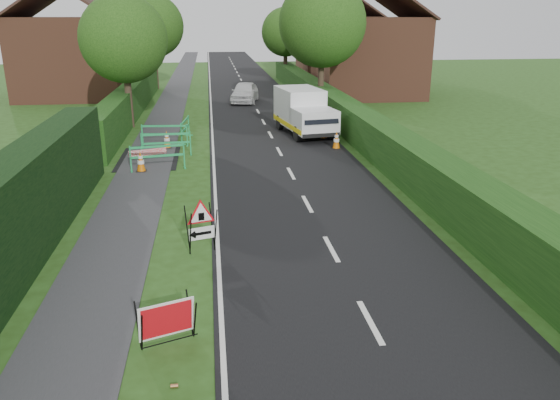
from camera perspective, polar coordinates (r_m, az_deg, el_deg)
ground at (r=12.73m, az=-4.79°, el=-7.57°), size 120.00×120.00×0.00m
road_surface at (r=46.84m, az=-3.76°, el=11.82°), size 6.00×90.00×0.02m
footpath at (r=46.82m, az=-10.63°, el=11.54°), size 2.00×90.00×0.02m
hedge_west_near at (r=13.53m, az=-26.67°, el=-7.99°), size 1.10×18.00×2.50m
hedge_west_far at (r=34.19m, az=-15.09°, el=8.64°), size 1.00×24.00×1.80m
hedge_east at (r=28.82m, az=6.76°, el=7.36°), size 1.20×50.00×1.50m
house_west at (r=42.59m, az=-20.94°, el=13.89°), size 7.50×7.40×7.88m
house_east_a at (r=41.11m, az=9.13°, el=14.72°), size 7.50×7.40×7.88m
house_east_b at (r=54.89m, az=6.01°, el=15.80°), size 7.50×7.40×7.88m
tree_nw at (r=29.73m, az=-16.03°, el=15.85°), size 4.40×4.40×6.70m
tree_ne at (r=34.09m, az=4.43°, el=17.94°), size 5.20×5.20×7.79m
tree_fw at (r=45.61m, az=-13.17°, el=17.28°), size 4.80×4.80×7.24m
tree_fe at (r=49.89m, az=0.58°, el=17.14°), size 4.20×4.20×6.33m
red_rect_sign at (r=10.13m, az=-11.75°, el=-12.20°), size 1.13×0.90×0.85m
triangle_sign at (r=13.50m, az=-8.38°, el=-2.33°), size 1.01×1.01×1.18m
works_van at (r=27.28m, az=2.47°, el=9.30°), size 2.58×5.01×2.18m
traffic_cone_0 at (r=24.39m, az=5.92°, el=6.26°), size 0.38×0.38×0.79m
traffic_cone_1 at (r=26.42m, az=4.65°, el=7.26°), size 0.38×0.38×0.79m
traffic_cone_2 at (r=28.82m, az=3.92°, el=8.24°), size 0.38×0.38×0.79m
traffic_cone_3 at (r=21.28m, az=-14.35°, el=3.91°), size 0.38×0.38×0.79m
traffic_cone_4 at (r=24.92m, az=-11.74°, el=6.23°), size 0.38×0.38×0.79m
ped_barrier_0 at (r=21.30m, az=-12.69°, el=4.72°), size 2.09×0.68×1.00m
ped_barrier_1 at (r=23.46m, az=-11.81°, el=6.05°), size 2.08×0.51×1.00m
ped_barrier_2 at (r=25.25m, az=-11.97°, el=6.93°), size 2.08×0.52×1.00m
ped_barrier_3 at (r=26.36m, az=-9.89°, el=7.54°), size 0.62×2.09×1.00m
redwhite_plank at (r=22.54m, az=-13.57°, el=3.76°), size 1.44×0.51×0.25m
litter_can at (r=9.34m, az=-10.96°, el=-18.71°), size 0.12×0.07×0.07m
hatchback_car at (r=37.75m, az=-3.71°, el=11.18°), size 2.34×4.23×1.36m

